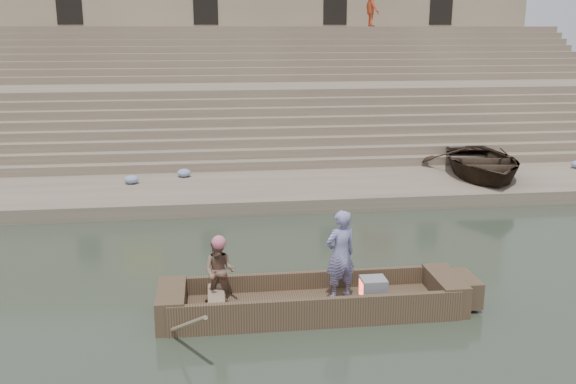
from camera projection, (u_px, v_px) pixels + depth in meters
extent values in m
plane|color=#242E22|center=(322.00, 305.00, 11.84)|extent=(120.00, 120.00, 0.00)
cube|color=gray|center=(276.00, 190.00, 19.47)|extent=(32.00, 4.00, 0.40)
cube|color=gray|center=(257.00, 119.00, 26.36)|extent=(32.00, 3.00, 2.80)
cube|color=gray|center=(246.00, 78.00, 32.77)|extent=(32.00, 3.00, 5.20)
cube|color=gray|center=(269.00, 170.00, 21.59)|extent=(32.00, 0.50, 0.70)
cube|color=gray|center=(268.00, 163.00, 22.03)|extent=(32.00, 0.50, 1.00)
cube|color=gray|center=(266.00, 156.00, 22.47)|extent=(32.00, 0.50, 1.30)
cube|color=gray|center=(265.00, 149.00, 22.91)|extent=(32.00, 0.50, 1.60)
cube|color=gray|center=(264.00, 143.00, 23.35)|extent=(32.00, 0.50, 1.90)
cube|color=gray|center=(263.00, 137.00, 23.79)|extent=(32.00, 0.50, 2.20)
cube|color=gray|center=(261.00, 131.00, 24.24)|extent=(32.00, 0.50, 2.50)
cube|color=gray|center=(260.00, 125.00, 24.68)|extent=(32.00, 0.50, 2.80)
cube|color=gray|center=(254.00, 110.00, 28.00)|extent=(32.00, 0.50, 3.10)
cube|color=gray|center=(253.00, 105.00, 28.44)|extent=(32.00, 0.50, 3.40)
cube|color=gray|center=(252.00, 101.00, 28.88)|extent=(32.00, 0.50, 3.70)
cube|color=gray|center=(251.00, 97.00, 29.32)|extent=(32.00, 0.50, 4.00)
cube|color=gray|center=(250.00, 92.00, 29.76)|extent=(32.00, 0.50, 4.30)
cube|color=gray|center=(250.00, 88.00, 30.21)|extent=(32.00, 0.50, 4.60)
cube|color=gray|center=(249.00, 84.00, 30.65)|extent=(32.00, 0.50, 4.90)
cube|color=gray|center=(248.00, 80.00, 31.09)|extent=(32.00, 0.50, 5.20)
cube|color=tan|center=(241.00, 20.00, 35.85)|extent=(32.00, 5.00, 11.20)
cube|color=black|center=(335.00, 0.00, 33.85)|extent=(1.30, 0.18, 2.60)
cube|color=black|center=(441.00, 1.00, 34.59)|extent=(1.30, 0.18, 2.60)
cube|color=brown|center=(312.00, 307.00, 11.52)|extent=(5.00, 1.30, 0.22)
cube|color=brown|center=(318.00, 313.00, 10.88)|extent=(5.20, 0.12, 0.56)
cube|color=brown|center=(307.00, 285.00, 12.07)|extent=(5.20, 0.12, 0.56)
cube|color=brown|center=(172.00, 305.00, 11.16)|extent=(0.50, 1.30, 0.60)
cube|color=brown|center=(445.00, 290.00, 11.78)|extent=(0.50, 1.30, 0.60)
cube|color=brown|center=(465.00, 288.00, 11.83)|extent=(0.35, 0.90, 0.50)
cube|color=#937A5B|center=(216.00, 298.00, 11.23)|extent=(0.30, 1.20, 0.08)
cylinder|color=#937A5B|center=(178.00, 328.00, 10.31)|extent=(1.03, 2.10, 1.36)
sphere|color=#CC6577|center=(219.00, 243.00, 11.16)|extent=(0.26, 0.26, 0.26)
imported|color=navy|center=(340.00, 255.00, 11.45)|extent=(0.72, 0.60, 1.70)
imported|color=#267454|center=(220.00, 271.00, 11.30)|extent=(0.70, 0.61, 1.22)
cube|color=gray|center=(373.00, 288.00, 11.58)|extent=(0.46, 0.42, 0.40)
cube|color=#E5593F|center=(362.00, 289.00, 11.55)|extent=(0.04, 0.34, 0.32)
imported|color=#2D2116|center=(482.00, 162.00, 20.36)|extent=(3.99, 5.10, 0.96)
imported|color=#993519|center=(372.00, 7.00, 32.42)|extent=(0.93, 1.35, 1.92)
ellipsoid|color=#3F5999|center=(131.00, 179.00, 19.46)|extent=(0.44, 0.44, 0.26)
ellipsoid|color=#3F5999|center=(184.00, 173.00, 20.35)|extent=(0.44, 0.44, 0.26)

